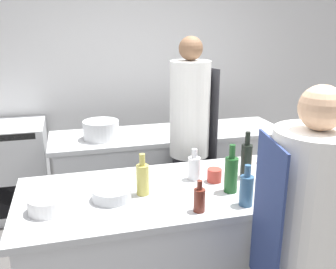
{
  "coord_description": "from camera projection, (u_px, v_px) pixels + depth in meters",
  "views": [
    {
      "loc": [
        -0.65,
        -2.07,
        1.91
      ],
      "look_at": [
        0.0,
        0.35,
        1.15
      ],
      "focal_mm": 40.0,
      "sensor_mm": 36.0,
      "label": 1
    }
  ],
  "objects": [
    {
      "name": "wall_back",
      "position": [
        127.0,
        69.0,
        4.19
      ],
      "size": [
        8.0,
        0.06,
        2.8
      ],
      "color": "silver",
      "rests_on": "ground_plane"
    },
    {
      "name": "bottle_cooking_oil",
      "position": [
        231.0,
        173.0,
        2.28
      ],
      "size": [
        0.08,
        0.08,
        0.3
      ],
      "color": "#19471E",
      "rests_on": "prep_counter"
    },
    {
      "name": "oven_range",
      "position": [
        4.0,
        170.0,
        3.78
      ],
      "size": [
        0.86,
        0.66,
        0.94
      ],
      "color": "silver",
      "rests_on": "ground_plane"
    },
    {
      "name": "prep_counter",
      "position": [
        182.0,
        249.0,
        2.5
      ],
      "size": [
        2.04,
        0.86,
        0.9
      ],
      "color": "silver",
      "rests_on": "ground_plane"
    },
    {
      "name": "cutting_board",
      "position": [
        284.0,
        166.0,
        2.7
      ],
      "size": [
        0.33,
        0.23,
        0.01
      ],
      "color": "olive",
      "rests_on": "prep_counter"
    },
    {
      "name": "chef_at_stove",
      "position": [
        189.0,
        145.0,
        3.14
      ],
      "size": [
        0.38,
        0.36,
        1.8
      ],
      "rotation": [
        0.0,
        0.0,
        -1.28
      ],
      "color": "black",
      "rests_on": "ground_plane"
    },
    {
      "name": "bowl_ceramic_blue",
      "position": [
        112.0,
        194.0,
        2.2
      ],
      "size": [
        0.23,
        0.23,
        0.07
      ],
      "color": "#B7BABC",
      "rests_on": "prep_counter"
    },
    {
      "name": "pass_counter",
      "position": [
        169.0,
        175.0,
        3.69
      ],
      "size": [
        2.22,
        0.65,
        0.9
      ],
      "color": "silver",
      "rests_on": "ground_plane"
    },
    {
      "name": "bowl_prep_small",
      "position": [
        48.0,
        204.0,
        2.06
      ],
      "size": [
        0.22,
        0.22,
        0.09
      ],
      "color": "white",
      "rests_on": "prep_counter"
    },
    {
      "name": "bottle_water",
      "position": [
        194.0,
        167.0,
        2.47
      ],
      "size": [
        0.08,
        0.08,
        0.21
      ],
      "color": "silver",
      "rests_on": "prep_counter"
    },
    {
      "name": "bottle_sauce",
      "position": [
        200.0,
        199.0,
        2.06
      ],
      "size": [
        0.06,
        0.06,
        0.18
      ],
      "color": "#5B2319",
      "rests_on": "prep_counter"
    },
    {
      "name": "chef_at_prep_near",
      "position": [
        303.0,
        252.0,
        1.85
      ],
      "size": [
        0.44,
        0.43,
        1.65
      ],
      "rotation": [
        0.0,
        0.0,
        1.38
      ],
      "color": "black",
      "rests_on": "ground_plane"
    },
    {
      "name": "bottle_wine",
      "position": [
        246.0,
        159.0,
        2.5
      ],
      "size": [
        0.07,
        0.07,
        0.32
      ],
      "color": "black",
      "rests_on": "prep_counter"
    },
    {
      "name": "bottle_olive_oil",
      "position": [
        143.0,
        178.0,
        2.25
      ],
      "size": [
        0.08,
        0.08,
        0.26
      ],
      "color": "#B2A84C",
      "rests_on": "prep_counter"
    },
    {
      "name": "bowl_mixing_large",
      "position": [
        309.0,
        179.0,
        2.39
      ],
      "size": [
        0.18,
        0.18,
        0.08
      ],
      "color": "navy",
      "rests_on": "prep_counter"
    },
    {
      "name": "stockpot",
      "position": [
        101.0,
        130.0,
        3.33
      ],
      "size": [
        0.32,
        0.32,
        0.17
      ],
      "color": "silver",
      "rests_on": "pass_counter"
    },
    {
      "name": "bottle_vinegar",
      "position": [
        246.0,
        189.0,
        2.12
      ],
      "size": [
        0.08,
        0.08,
        0.25
      ],
      "color": "#2D5175",
      "rests_on": "prep_counter"
    },
    {
      "name": "cup",
      "position": [
        214.0,
        175.0,
        2.45
      ],
      "size": [
        0.09,
        0.09,
        0.09
      ],
      "color": "#B2382D",
      "rests_on": "prep_counter"
    }
  ]
}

